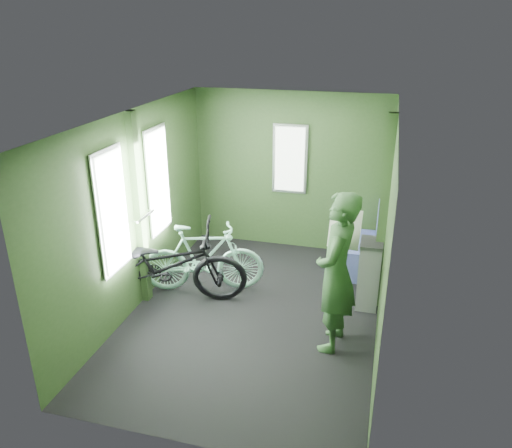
{
  "coord_description": "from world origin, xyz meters",
  "views": [
    {
      "loc": [
        1.31,
        -4.82,
        3.21
      ],
      "look_at": [
        0.0,
        0.1,
        1.1
      ],
      "focal_mm": 35.0,
      "sensor_mm": 36.0,
      "label": 1
    }
  ],
  "objects_px": {
    "waste_box": "(369,274)",
    "passenger": "(336,272)",
    "bicycle_black": "(169,301)",
    "bench_seat": "(363,252)",
    "bicycle_mint": "(204,290)"
  },
  "relations": [
    {
      "from": "bicycle_black",
      "to": "passenger",
      "type": "height_order",
      "value": "passenger"
    },
    {
      "from": "bicycle_mint",
      "to": "bench_seat",
      "type": "xyz_separation_m",
      "value": [
        1.9,
        1.08,
        0.27
      ]
    },
    {
      "from": "waste_box",
      "to": "passenger",
      "type": "bearing_deg",
      "value": -109.23
    },
    {
      "from": "bicycle_mint",
      "to": "passenger",
      "type": "height_order",
      "value": "passenger"
    },
    {
      "from": "bicycle_black",
      "to": "bench_seat",
      "type": "relative_size",
      "value": 2.14
    },
    {
      "from": "bench_seat",
      "to": "waste_box",
      "type": "bearing_deg",
      "value": -85.09
    },
    {
      "from": "bicycle_mint",
      "to": "waste_box",
      "type": "xyz_separation_m",
      "value": [
        2.01,
        0.18,
        0.42
      ]
    },
    {
      "from": "bicycle_black",
      "to": "bench_seat",
      "type": "height_order",
      "value": "bench_seat"
    },
    {
      "from": "bench_seat",
      "to": "bicycle_black",
      "type": "bearing_deg",
      "value": -149.32
    },
    {
      "from": "passenger",
      "to": "waste_box",
      "type": "relative_size",
      "value": 2.03
    },
    {
      "from": "waste_box",
      "to": "bench_seat",
      "type": "bearing_deg",
      "value": 97.25
    },
    {
      "from": "bicycle_mint",
      "to": "bench_seat",
      "type": "distance_m",
      "value": 2.2
    },
    {
      "from": "bicycle_black",
      "to": "bench_seat",
      "type": "bearing_deg",
      "value": -70.3
    },
    {
      "from": "bicycle_mint",
      "to": "bench_seat",
      "type": "height_order",
      "value": "bench_seat"
    },
    {
      "from": "bicycle_black",
      "to": "bench_seat",
      "type": "distance_m",
      "value": 2.67
    }
  ]
}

